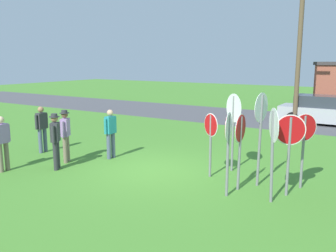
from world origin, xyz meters
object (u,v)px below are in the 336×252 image
object	(u,v)px
stop_sign_low_front	(228,140)
stop_sign_rear_right	(233,118)
stop_sign_center_cluster	(261,123)
parked_car_on_street	(321,111)
stop_sign_leaning_right	(211,135)
person_in_blue	(111,131)
person_in_dark_shirt	(42,127)
stop_sign_leaning_left	(304,138)
person_with_sunhat	(2,140)
stop_sign_rear_left	(240,139)
person_in_teal	(55,138)
stop_sign_far_back	(273,138)
person_on_left	(65,133)
utility_pole	(299,49)
stop_sign_nearest	(290,141)

from	to	relation	value
stop_sign_low_front	stop_sign_rear_right	bearing A→B (deg)	108.44
stop_sign_center_cluster	parked_car_on_street	bearing A→B (deg)	91.02
stop_sign_center_cluster	stop_sign_leaning_right	bearing A→B (deg)	179.69
stop_sign_center_cluster	person_in_blue	bearing A→B (deg)	-179.97
stop_sign_low_front	person_in_dark_shirt	size ratio (longest dim) A/B	1.24
stop_sign_leaning_left	person_with_sunhat	bearing A→B (deg)	-157.67
stop_sign_rear_left	person_in_teal	distance (m)	5.58
parked_car_on_street	stop_sign_rear_left	world-z (taller)	stop_sign_rear_left
stop_sign_rear_left	stop_sign_leaning_right	size ratio (longest dim) A/B	1.08
stop_sign_far_back	stop_sign_rear_right	bearing A→B (deg)	133.04
stop_sign_leaning_left	stop_sign_center_cluster	size ratio (longest dim) A/B	0.79
parked_car_on_street	person_on_left	bearing A→B (deg)	-115.65
stop_sign_rear_left	person_with_sunhat	bearing A→B (deg)	-161.06
utility_pole	person_on_left	distance (m)	12.64
person_in_blue	person_in_dark_shirt	bearing A→B (deg)	-165.24
utility_pole	stop_sign_low_front	xyz separation A→B (m)	(0.91, -11.34, -2.45)
person_in_blue	stop_sign_nearest	bearing A→B (deg)	-2.95
stop_sign_far_back	stop_sign_center_cluster	bearing A→B (deg)	122.72
person_with_sunhat	utility_pole	bearing A→B (deg)	66.70
stop_sign_far_back	stop_sign_nearest	world-z (taller)	stop_sign_far_back
stop_sign_rear_right	stop_sign_far_back	size ratio (longest dim) A/B	1.04
person_in_dark_shirt	stop_sign_center_cluster	bearing A→B (deg)	5.14
utility_pole	stop_sign_far_back	size ratio (longest dim) A/B	3.27
person_with_sunhat	parked_car_on_street	bearing A→B (deg)	64.16
stop_sign_leaning_left	stop_sign_far_back	distance (m)	1.45
person_with_sunhat	person_in_blue	size ratio (longest dim) A/B	1.00
stop_sign_rear_right	person_in_teal	distance (m)	5.43
person_on_left	person_in_teal	xyz separation A→B (m)	(0.34, -0.70, 0.00)
stop_sign_center_cluster	person_on_left	bearing A→B (deg)	-169.38
stop_sign_leaning_right	stop_sign_far_back	xyz separation A→B (m)	(2.02, -0.95, 0.31)
stop_sign_rear_left	person_in_blue	bearing A→B (deg)	173.38
stop_sign_center_cluster	person_in_blue	world-z (taller)	stop_sign_center_cluster
person_in_blue	person_with_sunhat	bearing A→B (deg)	-122.53
stop_sign_leaning_right	stop_sign_nearest	size ratio (longest dim) A/B	0.91
person_on_left	parked_car_on_street	bearing A→B (deg)	64.35
parked_car_on_street	stop_sign_rear_right	xyz separation A→B (m)	(-0.90, -10.24, 0.94)
stop_sign_far_back	stop_sign_nearest	distance (m)	0.69
person_in_teal	stop_sign_rear_left	bearing A→B (deg)	13.30
stop_sign_far_back	stop_sign_low_front	size ratio (longest dim) A/B	1.07
stop_sign_rear_right	person_with_sunhat	bearing A→B (deg)	-147.64
stop_sign_rear_left	stop_sign_far_back	distance (m)	1.02
stop_sign_leaning_left	stop_sign_leaning_right	distance (m)	2.47
stop_sign_far_back	stop_sign_nearest	xyz separation A→B (m)	(0.23, 0.63, -0.16)
person_in_dark_shirt	person_in_blue	xyz separation A→B (m)	(2.66, 0.70, 0.00)
parked_car_on_street	stop_sign_leaning_right	size ratio (longest dim) A/B	2.32
stop_sign_leaning_right	person_in_blue	distance (m)	3.74
person_with_sunhat	person_in_teal	size ratio (longest dim) A/B	0.97
stop_sign_rear_left	stop_sign_far_back	xyz separation A→B (m)	(0.93, -0.38, 0.19)
stop_sign_rear_left	person_on_left	distance (m)	5.80
stop_sign_nearest	person_on_left	bearing A→B (deg)	-173.16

